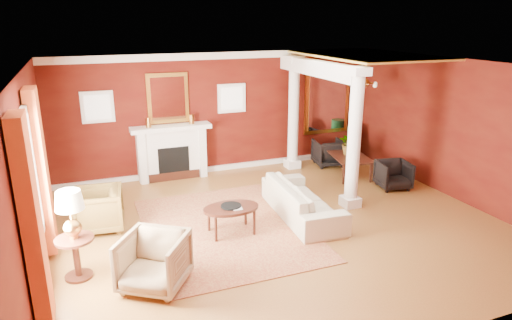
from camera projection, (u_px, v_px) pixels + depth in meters
name	position (u px, v px, depth m)	size (l,w,h in m)	color
ground	(280.00, 225.00, 8.44)	(8.00, 8.00, 0.00)	brown
room_shell	(282.00, 118.00, 7.83)	(8.04, 7.04, 2.92)	#58180C
fireplace	(172.00, 152.00, 10.74)	(1.85, 0.42, 1.29)	white
overmantel_mirror	(168.00, 98.00, 10.48)	(0.95, 0.07, 1.15)	gold
flank_window_left	(97.00, 107.00, 9.98)	(0.70, 0.07, 0.70)	white
flank_window_right	(232.00, 98.00, 11.06)	(0.70, 0.07, 0.70)	white
left_window	(36.00, 193.00, 6.12)	(0.21, 2.55, 2.60)	white
column_front	(354.00, 138.00, 8.87)	(0.36, 0.36, 2.80)	white
column_back	(294.00, 113.00, 11.27)	(0.36, 0.36, 2.80)	white
header_beam	(317.00, 68.00, 9.93)	(0.30, 3.20, 0.32)	white
amber_ceiling	(366.00, 55.00, 10.13)	(2.30, 3.40, 0.04)	gold
dining_mirror	(327.00, 101.00, 12.05)	(1.30, 0.07, 1.70)	gold
chandelier	(365.00, 83.00, 10.37)	(0.60, 0.62, 0.75)	#AE7A36
crown_trim	(221.00, 56.00, 10.67)	(8.00, 0.08, 0.16)	white
base_trim	(223.00, 167.00, 11.49)	(8.00, 0.08, 0.12)	white
rug	(226.00, 228.00, 8.31)	(2.81, 3.75, 0.01)	maroon
sofa	(303.00, 195.00, 8.70)	(2.27, 0.66, 0.89)	beige
armchair_leopard	(98.00, 208.00, 8.15)	(0.83, 0.77, 0.85)	black
armchair_stripe	(154.00, 259.00, 6.39)	(0.85, 0.80, 0.88)	tan
coffee_table	(231.00, 209.00, 7.99)	(1.00, 1.00, 0.51)	black
coffee_book	(232.00, 202.00, 7.88)	(0.17, 0.02, 0.23)	black
side_table	(72.00, 221.00, 6.49)	(0.55, 0.55, 1.37)	black
dining_table	(349.00, 159.00, 11.07)	(1.43, 0.50, 0.80)	black
dining_chair_near	(394.00, 174.00, 10.18)	(0.67, 0.62, 0.69)	black
dining_chair_far	(329.00, 151.00, 11.76)	(0.72, 0.67, 0.74)	black
green_urn	(353.00, 146.00, 12.21)	(0.40, 0.40, 0.95)	#164520
potted_plant	(350.00, 134.00, 10.89)	(0.52, 0.57, 0.45)	#26591E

